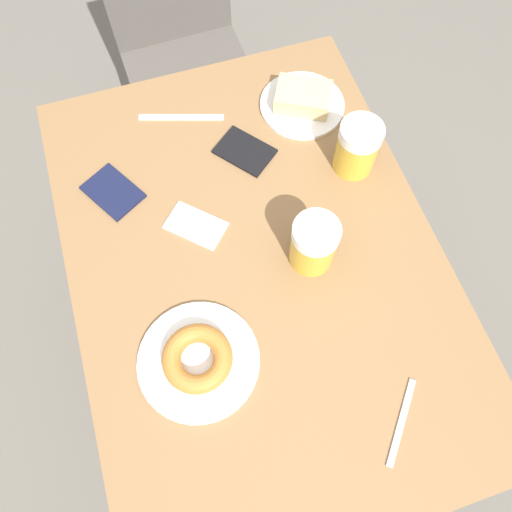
% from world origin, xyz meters
% --- Properties ---
extents(ground_plane, '(8.00, 8.00, 0.00)m').
position_xyz_m(ground_plane, '(0.00, 0.00, 0.00)').
color(ground_plane, '#666059').
extents(table, '(0.77, 1.10, 0.75)m').
position_xyz_m(table, '(0.00, 0.00, 0.69)').
color(table, olive).
rests_on(table, ground_plane).
extents(chair, '(0.41, 0.41, 0.93)m').
position_xyz_m(chair, '(0.04, 0.94, 0.55)').
color(chair, '#514C47').
rests_on(chair, ground_plane).
extents(plate_with_cake, '(0.20, 0.20, 0.05)m').
position_xyz_m(plate_with_cake, '(0.23, 0.35, 0.77)').
color(plate_with_cake, white).
rests_on(plate_with_cake, table).
extents(plate_with_donut, '(0.23, 0.23, 0.05)m').
position_xyz_m(plate_with_donut, '(-0.17, -0.17, 0.77)').
color(plate_with_donut, white).
rests_on(plate_with_donut, table).
extents(beer_mug_left, '(0.09, 0.09, 0.13)m').
position_xyz_m(beer_mug_left, '(0.11, -0.03, 0.82)').
color(beer_mug_left, gold).
rests_on(beer_mug_left, table).
extents(beer_mug_center, '(0.09, 0.09, 0.13)m').
position_xyz_m(beer_mug_center, '(0.28, 0.16, 0.82)').
color(beer_mug_center, gold).
rests_on(beer_mug_center, table).
extents(napkin_folded, '(0.14, 0.14, 0.00)m').
position_xyz_m(napkin_folded, '(-0.10, 0.12, 0.76)').
color(napkin_folded, white).
rests_on(napkin_folded, table).
extents(fork, '(0.11, 0.13, 0.00)m').
position_xyz_m(fork, '(0.15, -0.39, 0.76)').
color(fork, silver).
rests_on(fork, table).
extents(knife, '(0.20, 0.08, 0.00)m').
position_xyz_m(knife, '(-0.06, 0.41, 0.76)').
color(knife, silver).
rests_on(knife, table).
extents(passport_near_edge, '(0.15, 0.15, 0.01)m').
position_xyz_m(passport_near_edge, '(0.06, 0.27, 0.76)').
color(passport_near_edge, black).
rests_on(passport_near_edge, table).
extents(passport_far_edge, '(0.14, 0.15, 0.01)m').
position_xyz_m(passport_far_edge, '(-0.25, 0.25, 0.76)').
color(passport_far_edge, '#141938').
rests_on(passport_far_edge, table).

